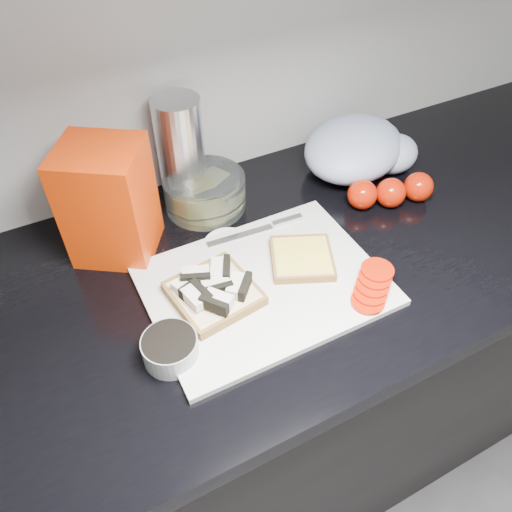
# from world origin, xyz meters

# --- Properties ---
(base_cabinet) EXTENTS (3.50, 0.60, 0.86)m
(base_cabinet) POSITION_xyz_m (0.00, 1.20, 0.43)
(base_cabinet) COLOR black
(base_cabinet) RESTS_ON ground
(countertop) EXTENTS (3.50, 0.64, 0.04)m
(countertop) POSITION_xyz_m (0.00, 1.20, 0.88)
(countertop) COLOR black
(countertop) RESTS_ON base_cabinet
(cutting_board) EXTENTS (0.40, 0.30, 0.01)m
(cutting_board) POSITION_xyz_m (-0.08, 1.14, 0.91)
(cutting_board) COLOR silver
(cutting_board) RESTS_ON countertop
(bread_left) EXTENTS (0.15, 0.15, 0.04)m
(bread_left) POSITION_xyz_m (-0.17, 1.15, 0.93)
(bread_left) COLOR beige
(bread_left) RESTS_ON cutting_board
(bread_right) EXTENTS (0.15, 0.15, 0.02)m
(bread_right) POSITION_xyz_m (0.00, 1.15, 0.92)
(bread_right) COLOR beige
(bread_right) RESTS_ON cutting_board
(tomato_slices) EXTENTS (0.12, 0.11, 0.02)m
(tomato_slices) POSITION_xyz_m (0.07, 1.04, 0.92)
(tomato_slices) COLOR #AF1804
(tomato_slices) RESTS_ON cutting_board
(knife) EXTENTS (0.20, 0.03, 0.01)m
(knife) POSITION_xyz_m (-0.01, 1.26, 0.91)
(knife) COLOR silver
(knife) RESTS_ON cutting_board
(seed_tub) EXTENTS (0.09, 0.09, 0.04)m
(seed_tub) POSITION_xyz_m (-0.27, 1.08, 0.92)
(seed_tub) COLOR #999E9E
(seed_tub) RESTS_ON countertop
(tub_lid) EXTENTS (0.11, 0.11, 0.01)m
(tub_lid) POSITION_xyz_m (-0.09, 1.26, 0.90)
(tub_lid) COLOR white
(tub_lid) RESTS_ON countertop
(glass_bowl) EXTENTS (0.16, 0.16, 0.07)m
(glass_bowl) POSITION_xyz_m (-0.08, 1.39, 0.93)
(glass_bowl) COLOR silver
(glass_bowl) RESTS_ON countertop
(bread_bag) EXTENTS (0.19, 0.18, 0.22)m
(bread_bag) POSITION_xyz_m (-0.27, 1.35, 1.01)
(bread_bag) COLOR red
(bread_bag) RESTS_ON countertop
(steel_canister) EXTENTS (0.09, 0.09, 0.22)m
(steel_canister) POSITION_xyz_m (-0.11, 1.44, 1.01)
(steel_canister) COLOR #BABABF
(steel_canister) RESTS_ON countertop
(grocery_bag) EXTENTS (0.31, 0.28, 0.11)m
(grocery_bag) POSITION_xyz_m (0.27, 1.36, 0.95)
(grocery_bag) COLOR #9CABC0
(grocery_bag) RESTS_ON countertop
(whole_tomatoes) EXTENTS (0.18, 0.09, 0.06)m
(whole_tomatoes) POSITION_xyz_m (0.26, 1.22, 0.93)
(whole_tomatoes) COLOR #AF1804
(whole_tomatoes) RESTS_ON countertop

